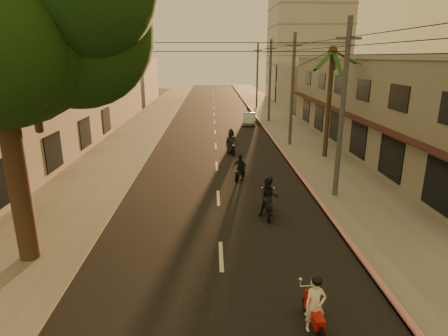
{
  "coord_description": "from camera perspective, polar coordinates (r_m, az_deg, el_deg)",
  "views": [
    {
      "loc": [
        -0.29,
        -10.44,
        7.17
      ],
      "look_at": [
        0.3,
        8.0,
        1.66
      ],
      "focal_mm": 30.0,
      "sensor_mm": 36.0,
      "label": 1
    }
  ],
  "objects": [
    {
      "name": "shophouse_row",
      "position": [
        32.01,
        24.9,
        8.78
      ],
      "size": [
        8.8,
        34.2,
        7.3
      ],
      "color": "gray",
      "rests_on": "ground"
    },
    {
      "name": "scooter_far_a",
      "position": [
        28.58,
        1.07,
        3.9
      ],
      "size": [
        1.14,
        1.95,
        1.95
      ],
      "rotation": [
        0.0,
        0.0,
        0.22
      ],
      "color": "black",
      "rests_on": "ground"
    },
    {
      "name": "curb_stripe",
      "position": [
        26.95,
        9.76,
        1.16
      ],
      "size": [
        0.2,
        60.0,
        0.2
      ],
      "primitive_type": "cube",
      "color": "red",
      "rests_on": "ground"
    },
    {
      "name": "sidewalk_right",
      "position": [
        32.22,
        12.21,
        3.48
      ],
      "size": [
        5.0,
        140.0,
        0.12
      ],
      "primitive_type": "cube",
      "color": "slate",
      "rests_on": "ground"
    },
    {
      "name": "utility_poles",
      "position": [
        31.14,
        10.55,
        15.18
      ],
      "size": [
        1.2,
        48.26,
        9.0
      ],
      "color": "#38383A",
      "rests_on": "ground"
    },
    {
      "name": "filler_right",
      "position": [
        57.41,
        12.85,
        12.04
      ],
      "size": [
        8.0,
        14.0,
        6.0
      ],
      "primitive_type": "cube",
      "color": "gray",
      "rests_on": "ground"
    },
    {
      "name": "parked_car",
      "position": [
        41.54,
        3.89,
        7.52
      ],
      "size": [
        2.12,
        4.12,
        1.27
      ],
      "primitive_type": "imported",
      "rotation": [
        0.0,
        0.0,
        -0.1
      ],
      "color": "#96999E",
      "rests_on": "ground"
    },
    {
      "name": "broadleaf_tree",
      "position": [
        14.15,
        -30.34,
        19.8
      ],
      "size": [
        9.6,
        8.7,
        12.1
      ],
      "color": "black",
      "rests_on": "ground"
    },
    {
      "name": "road",
      "position": [
        31.28,
        -1.27,
        3.37
      ],
      "size": [
        10.0,
        140.0,
        0.02
      ],
      "primitive_type": "cube",
      "color": "black",
      "rests_on": "ground"
    },
    {
      "name": "scooter_mid_a",
      "position": [
        17.42,
        6.82,
        -4.62
      ],
      "size": [
        1.04,
        2.02,
        1.99
      ],
      "rotation": [
        0.0,
        0.0,
        -0.09
      ],
      "color": "black",
      "rests_on": "ground"
    },
    {
      "name": "palm_tree",
      "position": [
        27.71,
        16.2,
        15.95
      ],
      "size": [
        5.0,
        5.0,
        8.2
      ],
      "color": "black",
      "rests_on": "ground"
    },
    {
      "name": "sidewalk_left",
      "position": [
        32.08,
        -14.81,
        3.25
      ],
      "size": [
        5.0,
        140.0,
        0.12
      ],
      "primitive_type": "cube",
      "color": "slate",
      "rests_on": "ground"
    },
    {
      "name": "left_building",
      "position": [
        28.39,
        -30.79,
        5.01
      ],
      "size": [
        8.2,
        24.2,
        5.2
      ],
      "color": "gray",
      "rests_on": "ground"
    },
    {
      "name": "scooter_red",
      "position": [
        10.97,
        13.66,
        -19.82
      ],
      "size": [
        0.66,
        1.71,
        1.67
      ],
      "rotation": [
        0.0,
        0.0,
        0.06
      ],
      "color": "black",
      "rests_on": "ground"
    },
    {
      "name": "filler_left_near",
      "position": [
        46.77,
        -19.16,
        9.61
      ],
      "size": [
        8.0,
        14.0,
        4.4
      ],
      "primitive_type": "cube",
      "color": "gray",
      "rests_on": "ground"
    },
    {
      "name": "filler_left_far",
      "position": [
        64.04,
        -14.58,
        12.81
      ],
      "size": [
        8.0,
        14.0,
        7.0
      ],
      "primitive_type": "cube",
      "color": "gray",
      "rests_on": "ground"
    },
    {
      "name": "distant_tower",
      "position": [
        68.75,
        12.8,
        21.93
      ],
      "size": [
        12.1,
        12.1,
        28.0
      ],
      "color": "#B7B5B2",
      "rests_on": "ground"
    },
    {
      "name": "ground",
      "position": [
        12.67,
        -0.21,
        -17.84
      ],
      "size": [
        160.0,
        160.0,
        0.0
      ],
      "primitive_type": "plane",
      "color": "#383023",
      "rests_on": "ground"
    },
    {
      "name": "scooter_mid_b",
      "position": [
        22.5,
        2.46,
        0.0
      ],
      "size": [
        1.18,
        1.55,
        1.62
      ],
      "rotation": [
        0.0,
        0.0,
        -0.42
      ],
      "color": "black",
      "rests_on": "ground"
    }
  ]
}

